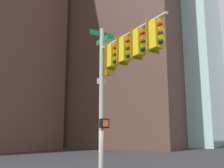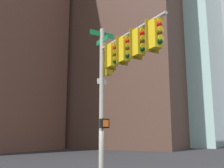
# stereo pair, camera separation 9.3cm
# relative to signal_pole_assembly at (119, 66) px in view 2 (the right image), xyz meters

# --- Properties ---
(signal_pole_assembly) EXTENTS (2.84, 4.21, 7.19)m
(signal_pole_assembly) POSITION_rel_signal_pole_assembly_xyz_m (0.00, 0.00, 0.00)
(signal_pole_assembly) COLOR #9E998C
(signal_pole_assembly) RESTS_ON ground_plane
(building_brick_midblock) EXTENTS (20.24, 19.67, 42.87)m
(building_brick_midblock) POSITION_rel_signal_pole_assembly_xyz_m (-37.60, -15.57, 16.34)
(building_brick_midblock) COLOR #4C3328
(building_brick_midblock) RESTS_ON ground_plane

